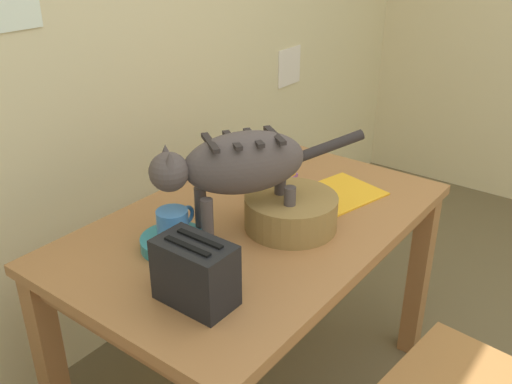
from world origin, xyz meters
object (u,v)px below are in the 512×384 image
coffee_mug (173,224)px  toaster (195,273)px  dining_table (256,245)px  saucer_bowl (174,242)px  cat (237,166)px  wicker_basket (291,211)px  magazine (339,193)px  book_stack (269,175)px

coffee_mug → toaster: toaster is taller
dining_table → saucer_bowl: bearing=162.1°
cat → saucer_bowl: (-0.16, 0.11, -0.22)m
coffee_mug → wicker_basket: coffee_mug is taller
dining_table → toaster: bearing=-162.3°
coffee_mug → magazine: bearing=-19.2°
coffee_mug → wicker_basket: bearing=-33.4°
saucer_bowl → wicker_basket: bearing=-33.2°
coffee_mug → wicker_basket: (0.31, -0.20, -0.02)m
toaster → saucer_bowl: bearing=56.5°
cat → toaster: size_ratio=2.80×
toaster → book_stack: bearing=21.6°
cat → book_stack: (0.37, 0.15, -0.20)m
dining_table → magazine: (0.33, -0.12, 0.10)m
saucer_bowl → book_stack: size_ratio=1.15×
magazine → book_stack: bearing=120.8°
dining_table → cat: size_ratio=2.28×
dining_table → coffee_mug: bearing=161.9°
dining_table → cat: cat is taller
cat → wicker_basket: size_ratio=1.92×
saucer_bowl → coffee_mug: coffee_mug is taller
coffee_mug → book_stack: coffee_mug is taller
saucer_bowl → magazine: saucer_bowl is taller
saucer_bowl → wicker_basket: wicker_basket is taller
book_stack → toaster: toaster is taller
cat → dining_table: bearing=-45.4°
cat → book_stack: cat is taller
coffee_mug → wicker_basket: size_ratio=0.47×
cat → magazine: bearing=-68.2°
cat → magazine: cat is taller
wicker_basket → magazine: bearing=-1.3°
wicker_basket → dining_table: bearing=105.2°
dining_table → toaster: (-0.43, -0.14, 0.18)m
magazine → toaster: 0.76m
book_stack → toaster: 0.74m
magazine → book_stack: 0.27m
coffee_mug → magazine: size_ratio=0.49×
cat → toaster: bearing=144.7°
wicker_basket → toaster: (-0.46, -0.03, 0.03)m
dining_table → magazine: bearing=-20.1°
coffee_mug → book_stack: size_ratio=0.79×
magazine → saucer_bowl: bearing=175.1°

